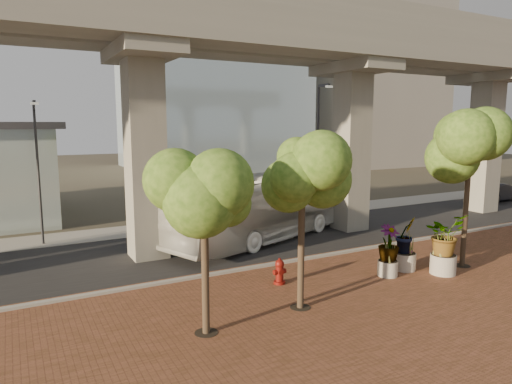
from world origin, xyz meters
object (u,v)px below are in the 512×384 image
fire_hydrant (280,271)px  parked_car (498,192)px  transit_bus (264,209)px  planter_front (445,237)px

fire_hydrant → parked_car: bearing=17.7°
transit_bus → planter_front: size_ratio=4.88×
transit_bus → fire_hydrant: 7.06m
fire_hydrant → planter_front: (6.55, -2.19, 1.05)m
parked_car → fire_hydrant: parked_car is taller
fire_hydrant → planter_front: planter_front is taller
transit_bus → fire_hydrant: (-2.90, -6.33, -1.17)m
parked_car → planter_front: bearing=114.8°
transit_bus → parked_car: transit_bus is taller
parked_car → fire_hydrant: 26.81m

